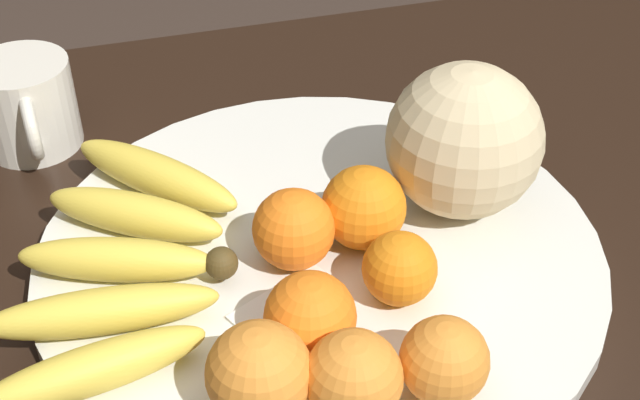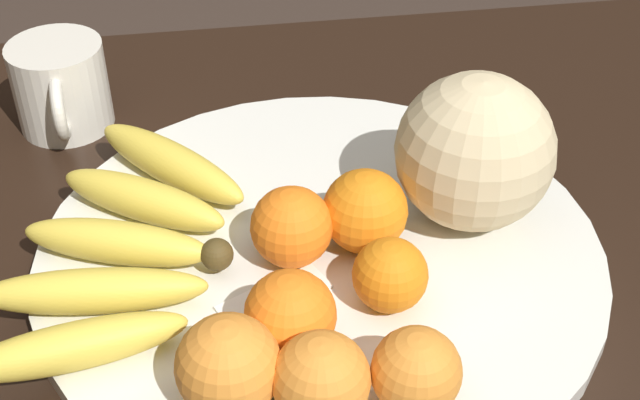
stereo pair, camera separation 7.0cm
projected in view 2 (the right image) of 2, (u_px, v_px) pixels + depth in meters
name	position (u px, v px, depth m)	size (l,w,h in m)	color
kitchen_table	(386.00, 352.00, 0.81)	(1.31, 0.88, 0.76)	black
fruit_bowl	(320.00, 255.00, 0.73)	(0.47, 0.47, 0.02)	silver
melon	(475.00, 152.00, 0.72)	(0.13, 0.13, 0.13)	beige
banana_bunch	(126.00, 239.00, 0.71)	(0.23, 0.31, 0.04)	#473819
orange_front_left	(292.00, 228.00, 0.70)	(0.07, 0.07, 0.07)	orange
orange_front_right	(390.00, 275.00, 0.66)	(0.06, 0.06, 0.06)	orange
orange_mid_center	(228.00, 366.00, 0.58)	(0.07, 0.07, 0.07)	orange
orange_back_left	(290.00, 315.00, 0.62)	(0.07, 0.07, 0.07)	orange
orange_back_right	(416.00, 371.00, 0.59)	(0.06, 0.06, 0.06)	orange
orange_top_small	(321.00, 380.00, 0.58)	(0.07, 0.07, 0.07)	orange
orange_side_extra	(365.00, 211.00, 0.71)	(0.07, 0.07, 0.07)	orange
produce_tag	(274.00, 297.00, 0.68)	(0.09, 0.07, 0.00)	white
ceramic_mug	(61.00, 87.00, 0.88)	(0.09, 0.13, 0.09)	beige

